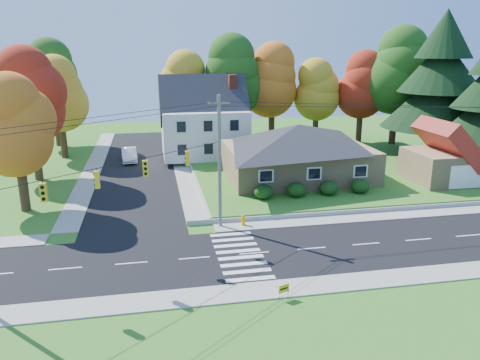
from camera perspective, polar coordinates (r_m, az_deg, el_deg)
The scene contains 25 objects.
ground at distance 31.52m, azimuth 1.75°, elevation -8.93°, with size 120.00×120.00×0.00m, color #3D7923.
road_main at distance 31.51m, azimuth 1.75°, elevation -8.91°, with size 90.00×8.00×0.02m, color black.
road_cross at distance 55.52m, azimuth -12.30°, elevation 1.73°, with size 8.00×44.00×0.02m, color black.
sidewalk_north at distance 36.00m, azimuth 0.00°, elevation -5.60°, with size 90.00×2.00×0.08m, color #9C9A90.
sidewalk_south at distance 27.17m, azimuth 4.11°, elevation -13.17°, with size 90.00×2.00×0.08m, color #9C9A90.
lawn at distance 54.16m, azimuth 10.36°, elevation 1.75°, with size 30.00×30.00×0.50m, color #3D7923.
ranch_house at distance 47.25m, azimuth 7.04°, elevation 3.59°, with size 14.60×10.60×5.40m.
colonial_house at distance 56.92m, azimuth -4.38°, elevation 7.09°, with size 10.40×8.40×9.60m.
garage at distance 50.02m, azimuth 23.95°, elevation 2.52°, with size 7.30×6.30×4.60m.
hedge_row at distance 41.94m, azimuth 8.86°, elevation -1.07°, with size 10.70×1.70×1.27m.
traffic_infrastructure at distance 30.97m, azimuth 1.01°, elevation 0.77°, with size 38.10×10.66×10.00m.
tree_lot_0 at distance 62.25m, azimuth -7.01°, elevation 11.22°, with size 6.72×6.72×12.51m.
tree_lot_1 at distance 61.88m, azimuth -1.30°, elevation 12.52°, with size 7.84×7.84×14.60m.
tree_lot_2 at distance 64.17m, azimuth 3.96°, elevation 12.02°, with size 7.28×7.28×13.56m.
tree_lot_3 at distance 65.11m, azimuth 9.37°, elevation 10.76°, with size 6.16×6.16×11.47m.
tree_lot_4 at distance 66.45m, azimuth 14.65°, elevation 11.12°, with size 6.72×6.72×12.51m.
tree_lot_5 at distance 66.39m, azimuth 18.72°, elevation 12.51°, with size 8.40×8.40×15.64m.
conifer_east_a at distance 60.14m, azimuth 23.24°, elevation 10.96°, with size 12.80×12.80×16.96m.
tree_west_0 at distance 41.74m, azimuth -25.71°, elevation 5.96°, with size 6.16×6.16×11.47m.
tree_west_1 at distance 51.47m, azimuth -24.28°, elevation 9.19°, with size 7.28×7.28×13.56m.
tree_west_2 at distance 61.08m, azimuth -21.23°, elevation 9.73°, with size 6.72×6.72×12.51m.
tree_west_3 at distance 69.20m, azimuth -21.88°, elevation 11.35°, with size 7.84×7.84×14.60m.
white_car at distance 57.62m, azimuth -13.35°, elevation 3.02°, with size 1.71×4.90×1.62m, color white.
fire_hydrant at distance 35.97m, azimuth 0.39°, elevation -4.95°, with size 0.52×0.40×0.91m.
yard_sign at distance 26.11m, azimuth 5.37°, elevation -13.07°, with size 0.65×0.27×0.85m.
Camera 1 is at (-6.34, -27.90, 13.20)m, focal length 35.00 mm.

